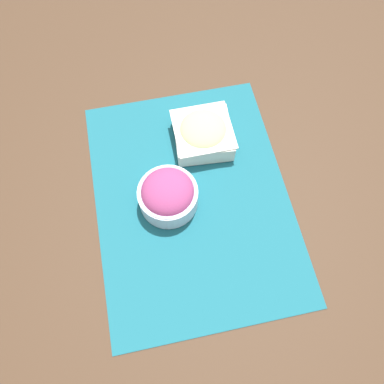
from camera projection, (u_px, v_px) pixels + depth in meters
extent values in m
plane|color=#422D1E|center=(192.00, 198.00, 0.84)|extent=(3.00, 3.00, 0.00)
cube|color=#195B6B|center=(192.00, 198.00, 0.84)|extent=(0.58, 0.43, 0.00)
cylinder|color=silver|center=(168.00, 197.00, 0.81)|extent=(0.13, 0.13, 0.06)
torus|color=silver|center=(168.00, 192.00, 0.79)|extent=(0.13, 0.13, 0.01)
ellipsoid|color=#93386B|center=(168.00, 192.00, 0.79)|extent=(0.11, 0.11, 0.05)
cube|color=silver|center=(203.00, 135.00, 0.88)|extent=(0.14, 0.14, 0.05)
cube|color=silver|center=(203.00, 129.00, 0.86)|extent=(0.13, 0.13, 0.00)
ellipsoid|color=#A8CC7F|center=(203.00, 130.00, 0.86)|extent=(0.11, 0.11, 0.04)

